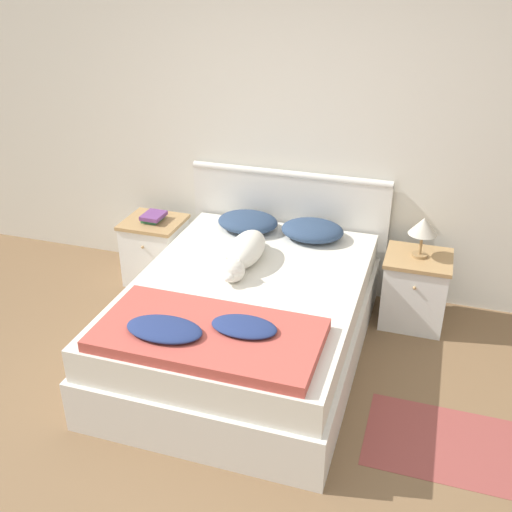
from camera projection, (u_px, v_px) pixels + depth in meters
name	position (u px, v px, depth m)	size (l,w,h in m)	color
ground_plane	(205.00, 459.00, 3.30)	(16.00, 16.00, 0.00)	brown
wall_back	(304.00, 131.00, 4.52)	(9.00, 0.06, 2.55)	silver
bed	(247.00, 319.00, 4.05)	(1.52, 2.08, 0.55)	silver
headboard	(288.00, 226.00, 4.84)	(1.60, 0.06, 0.98)	silver
nightstand_left	(156.00, 250.00, 4.97)	(0.47, 0.44, 0.54)	white
nightstand_right	(415.00, 289.00, 4.40)	(0.47, 0.44, 0.54)	white
pillow_left	(248.00, 222.00, 4.63)	(0.47, 0.38, 0.13)	navy
pillow_right	(312.00, 230.00, 4.49)	(0.47, 0.38, 0.13)	navy
quilt	(206.00, 334.00, 3.33)	(1.26, 0.65, 0.12)	#BC4C42
dog	(244.00, 253.00, 4.11)	(0.23, 0.72, 0.20)	silver
book_stack	(153.00, 217.00, 4.83)	(0.16, 0.20, 0.06)	#337547
table_lamp	(423.00, 227.00, 4.18)	(0.20, 0.20, 0.30)	#9E7A4C
rug	(476.00, 450.00, 3.36)	(1.23, 0.61, 0.00)	#93423D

